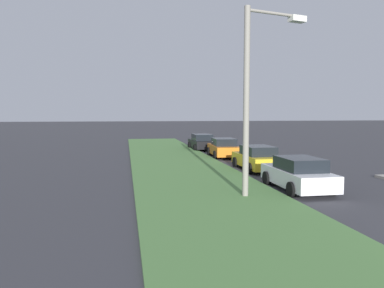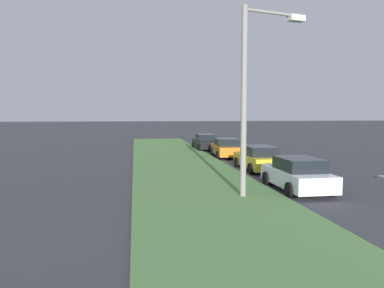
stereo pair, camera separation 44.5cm
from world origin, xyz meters
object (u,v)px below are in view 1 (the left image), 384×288
at_px(parked_car_yellow, 257,158).
at_px(parked_car_black, 202,142).
at_px(parked_car_white, 298,174).
at_px(streetlight, 254,88).
at_px(parked_car_orange, 224,148).

distance_m(parked_car_yellow, parked_car_black, 12.60).
xyz_separation_m(parked_car_white, parked_car_black, (18.32, 0.53, 0.00)).
bearing_deg(streetlight, parked_car_yellow, -21.63).
bearing_deg(parked_car_black, parked_car_yellow, -177.33).
distance_m(parked_car_black, streetlight, 19.83).
height_order(parked_car_yellow, parked_car_black, same).
xyz_separation_m(parked_car_white, parked_car_orange, (12.49, 0.02, 0.00)).
xyz_separation_m(parked_car_yellow, parked_car_black, (12.57, 0.75, 0.00)).
xyz_separation_m(parked_car_black, streetlight, (-19.39, 1.95, 3.67)).
height_order(parked_car_white, streetlight, streetlight).
relative_size(parked_car_black, streetlight, 0.58).
distance_m(parked_car_white, parked_car_yellow, 5.75).
height_order(parked_car_yellow, streetlight, streetlight).
distance_m(parked_car_white, parked_car_black, 18.33).
height_order(parked_car_white, parked_car_black, same).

